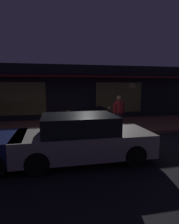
% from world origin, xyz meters
% --- Properties ---
extents(ground_plane, '(60.00, 60.00, 0.00)m').
position_xyz_m(ground_plane, '(0.00, 0.00, 0.00)').
color(ground_plane, black).
extents(sidewalk_slab, '(18.00, 4.00, 0.15)m').
position_xyz_m(sidewalk_slab, '(0.00, 3.00, 0.07)').
color(sidewalk_slab, brown).
rests_on(sidewalk_slab, ground_plane).
extents(storefront_building, '(18.00, 3.30, 3.60)m').
position_xyz_m(storefront_building, '(0.00, 6.39, 1.80)').
color(storefront_building, black).
rests_on(storefront_building, ground_plane).
extents(motorcycle, '(1.64, 0.79, 0.97)m').
position_xyz_m(motorcycle, '(1.57, 4.27, 0.65)').
color(motorcycle, black).
rests_on(motorcycle, sidewalk_slab).
extents(bicycle_parked, '(1.66, 0.42, 0.91)m').
position_xyz_m(bicycle_parked, '(-0.18, 2.98, 0.51)').
color(bicycle_parked, black).
rests_on(bicycle_parked, sidewalk_slab).
extents(person_bystander, '(0.61, 0.42, 1.67)m').
position_xyz_m(person_bystander, '(1.86, 1.50, 1.03)').
color(person_bystander, '#28232D').
rests_on(person_bystander, sidewalk_slab).
extents(parked_car_far, '(4.12, 1.81, 1.42)m').
position_xyz_m(parked_car_far, '(-0.41, -1.32, 0.70)').
color(parked_car_far, black).
rests_on(parked_car_far, ground_plane).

